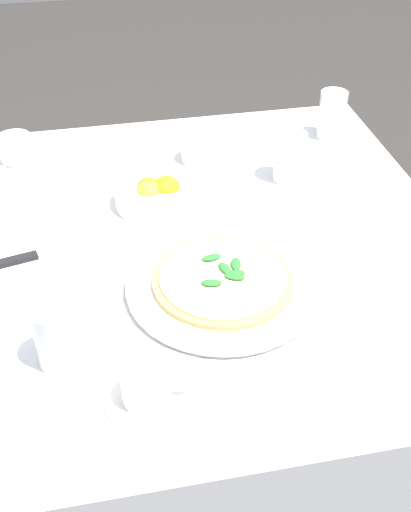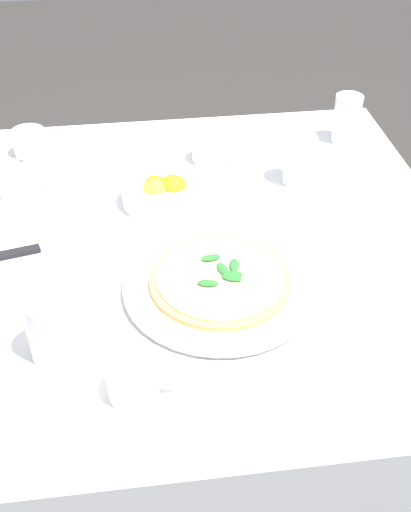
{
  "view_description": "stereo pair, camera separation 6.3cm",
  "coord_description": "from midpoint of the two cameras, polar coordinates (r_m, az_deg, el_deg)",
  "views": [
    {
      "loc": [
        -0.17,
        -1.01,
        1.5
      ],
      "look_at": [
        0.02,
        -0.08,
        0.74
      ],
      "focal_mm": 46.23,
      "sensor_mm": 36.0,
      "label": 1
    },
    {
      "loc": [
        -0.11,
        -1.02,
        1.5
      ],
      "look_at": [
        0.02,
        -0.08,
        0.74
      ],
      "focal_mm": 46.23,
      "sensor_mm": 36.0,
      "label": 2
    }
  ],
  "objects": [
    {
      "name": "dinner_knife",
      "position": [
        1.26,
        -15.16,
        0.18
      ],
      "size": [
        0.19,
        0.06,
        0.01
      ],
      "rotation": [
        0.0,
        0.0,
        0.21
      ],
      "color": "silver",
      "rests_on": "napkin_folded"
    },
    {
      "name": "ground_plane",
      "position": [
        1.82,
        -2.04,
        -17.32
      ],
      "size": [
        8.0,
        8.0,
        0.0
      ],
      "primitive_type": "plane",
      "color": "#33302D"
    },
    {
      "name": "pizza_plate",
      "position": [
        1.17,
        -0.04,
        -2.53
      ],
      "size": [
        0.34,
        0.34,
        0.02
      ],
      "color": "white",
      "rests_on": "dining_table"
    },
    {
      "name": "coffee_cup_far_right",
      "position": [
        0.99,
        -6.88,
        -11.36
      ],
      "size": [
        0.13,
        0.13,
        0.06
      ],
      "color": "white",
      "rests_on": "dining_table"
    },
    {
      "name": "dining_table",
      "position": [
        1.37,
        -2.59,
        -3.28
      ],
      "size": [
        1.05,
        1.05,
        0.72
      ],
      "color": "white",
      "rests_on": "ground_plane"
    },
    {
      "name": "menu_card",
      "position": [
        1.5,
        12.39,
        7.62
      ],
      "size": [
        0.07,
        0.06,
        0.06
      ],
      "rotation": [
        0.0,
        0.0,
        2.41
      ],
      "color": "white",
      "rests_on": "dining_table"
    },
    {
      "name": "pizza",
      "position": [
        1.16,
        -0.04,
        -1.99
      ],
      "size": [
        0.25,
        0.25,
        0.02
      ],
      "color": "#DBAD60",
      "rests_on": "pizza_plate"
    },
    {
      "name": "coffee_cup_near_left",
      "position": [
        1.45,
        -17.98,
        5.28
      ],
      "size": [
        0.13,
        0.13,
        0.06
      ],
      "color": "white",
      "rests_on": "dining_table"
    },
    {
      "name": "water_glass_right_edge",
      "position": [
        1.65,
        9.77,
        11.69
      ],
      "size": [
        0.07,
        0.07,
        0.12
      ],
      "color": "white",
      "rests_on": "dining_table"
    },
    {
      "name": "citrus_bowl",
      "position": [
        1.38,
        -5.87,
        5.33
      ],
      "size": [
        0.15,
        0.15,
        0.07
      ],
      "color": "white",
      "rests_on": "dining_table"
    },
    {
      "name": "water_glass_near_right",
      "position": [
        1.46,
        6.04,
        8.26
      ],
      "size": [
        0.07,
        0.07,
        0.11
      ],
      "color": "white",
      "rests_on": "dining_table"
    },
    {
      "name": "napkin_folded",
      "position": [
        1.27,
        -15.19,
        -0.34
      ],
      "size": [
        0.24,
        0.17,
        0.02
      ],
      "rotation": [
        0.0,
        0.0,
        0.2
      ],
      "color": "white",
      "rests_on": "dining_table"
    },
    {
      "name": "coffee_cup_left_edge",
      "position": [
        1.53,
        -1.81,
        8.95
      ],
      "size": [
        0.13,
        0.13,
        0.06
      ],
      "color": "white",
      "rests_on": "dining_table"
    },
    {
      "name": "water_glass_back_corner",
      "position": [
        1.05,
        -14.32,
        -6.96
      ],
      "size": [
        0.07,
        0.07,
        0.11
      ],
      "color": "white",
      "rests_on": "dining_table"
    },
    {
      "name": "coffee_cup_center_back",
      "position": [
        1.6,
        -17.18,
        8.67
      ],
      "size": [
        0.13,
        0.13,
        0.07
      ],
      "color": "white",
      "rests_on": "dining_table"
    }
  ]
}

